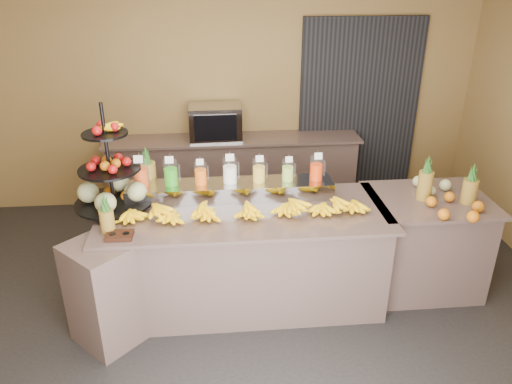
{
  "coord_description": "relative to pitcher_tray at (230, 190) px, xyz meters",
  "views": [
    {
      "loc": [
        -0.25,
        -3.51,
        2.9
      ],
      "look_at": [
        0.1,
        0.3,
        1.11
      ],
      "focal_mm": 35.0,
      "sensor_mm": 36.0,
      "label": 1
    }
  ],
  "objects": [
    {
      "name": "juice_pitcher_orange_a",
      "position": [
        -0.78,
        -0.0,
        0.18
      ],
      "size": [
        0.13,
        0.14,
        0.32
      ],
      "color": "silver",
      "rests_on": "pitcher_tray"
    },
    {
      "name": "room_envelope",
      "position": [
        0.29,
        0.21,
        0.87
      ],
      "size": [
        6.04,
        5.02,
        2.82
      ],
      "color": "olive",
      "rests_on": "ground"
    },
    {
      "name": "fruit_stand",
      "position": [
        -0.97,
        -0.11,
        0.16
      ],
      "size": [
        0.84,
        0.84,
        0.94
      ],
      "rotation": [
        0.0,
        0.0,
        0.32
      ],
      "color": "black",
      "rests_on": "buffet_counter"
    },
    {
      "name": "juice_pitcher_lemon",
      "position": [
        0.26,
        -0.0,
        0.17
      ],
      "size": [
        0.12,
        0.12,
        0.28
      ],
      "color": "silver",
      "rests_on": "pitcher_tray"
    },
    {
      "name": "right_counter",
      "position": [
        1.81,
        -0.18,
        -0.54
      ],
      "size": [
        1.08,
        0.88,
        0.93
      ],
      "color": "gray",
      "rests_on": "ground"
    },
    {
      "name": "banana_heap",
      "position": [
        0.12,
        -0.35,
        0.0
      ],
      "size": [
        2.18,
        0.2,
        0.18
      ],
      "color": "yellow",
      "rests_on": "buffet_counter"
    },
    {
      "name": "juice_pitcher_milk",
      "position": [
        -0.0,
        -0.0,
        0.18
      ],
      "size": [
        0.13,
        0.13,
        0.31
      ],
      "color": "silver",
      "rests_on": "pitcher_tray"
    },
    {
      "name": "ground",
      "position": [
        0.11,
        -0.58,
        -1.01
      ],
      "size": [
        6.0,
        6.0,
        0.0
      ],
      "primitive_type": "plane",
      "color": "black",
      "rests_on": "ground"
    },
    {
      "name": "juice_pitcher_lime",
      "position": [
        0.52,
        -0.0,
        0.16
      ],
      "size": [
        0.11,
        0.11,
        0.26
      ],
      "color": "silver",
      "rests_on": "pitcher_tray"
    },
    {
      "name": "pineapple_left_b",
      "position": [
        -0.75,
        0.2,
        0.1
      ],
      "size": [
        0.16,
        0.16,
        0.45
      ],
      "rotation": [
        0.0,
        0.0,
        0.08
      ],
      "color": "brown",
      "rests_on": "buffet_counter"
    },
    {
      "name": "juice_pitcher_orange_b",
      "position": [
        -0.26,
        -0.0,
        0.16
      ],
      "size": [
        0.11,
        0.11,
        0.27
      ],
      "color": "silver",
      "rests_on": "pitcher_tray"
    },
    {
      "name": "right_fruit_pile",
      "position": [
        1.89,
        -0.35,
        0.01
      ],
      "size": [
        0.5,
        0.48,
        0.27
      ],
      "color": "brown",
      "rests_on": "right_counter"
    },
    {
      "name": "juice_pitcher_green",
      "position": [
        -0.52,
        -0.0,
        0.18
      ],
      "size": [
        0.13,
        0.13,
        0.3
      ],
      "color": "silver",
      "rests_on": "pitcher_tray"
    },
    {
      "name": "condiment_caddy",
      "position": [
        -0.9,
        -0.63,
        -0.06
      ],
      "size": [
        0.21,
        0.16,
        0.03
      ],
      "primitive_type": "cube",
      "rotation": [
        0.0,
        0.0,
        -0.03
      ],
      "color": "black",
      "rests_on": "buffet_counter"
    },
    {
      "name": "juice_pitcher_orange_c",
      "position": [
        0.78,
        -0.0,
        0.17
      ],
      "size": [
        0.12,
        0.12,
        0.29
      ],
      "color": "silver",
      "rests_on": "pitcher_tray"
    },
    {
      "name": "oven_warmer",
      "position": [
        -0.1,
        1.67,
        0.13
      ],
      "size": [
        0.62,
        0.44,
        0.41
      ],
      "primitive_type": "cube",
      "rotation": [
        0.0,
        0.0,
        0.02
      ],
      "color": "gray",
      "rests_on": "back_ledge"
    },
    {
      "name": "back_ledge",
      "position": [
        0.11,
        1.67,
        -0.54
      ],
      "size": [
        3.1,
        0.55,
        0.93
      ],
      "color": "gray",
      "rests_on": "ground"
    },
    {
      "name": "buffet_counter",
      "position": [
        -0.01,
        -0.32,
        -0.54
      ],
      "size": [
        2.75,
        1.25,
        0.93
      ],
      "color": "gray",
      "rests_on": "ground"
    },
    {
      "name": "pineapple_left_a",
      "position": [
        -1.0,
        -0.54,
        0.05
      ],
      "size": [
        0.11,
        0.11,
        0.35
      ],
      "rotation": [
        0.0,
        0.0,
        -0.28
      ],
      "color": "brown",
      "rests_on": "buffet_counter"
    },
    {
      "name": "pitcher_tray",
      "position": [
        0.0,
        0.0,
        0.0
      ],
      "size": [
        1.85,
        0.3,
        0.15
      ],
      "primitive_type": "cube",
      "color": "gray",
      "rests_on": "buffet_counter"
    }
  ]
}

